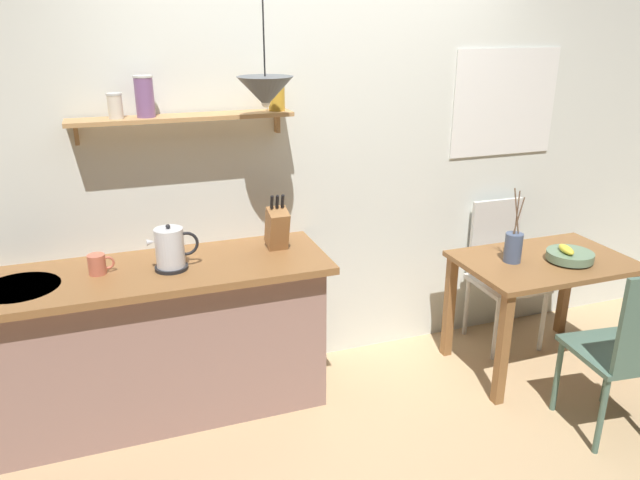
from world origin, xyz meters
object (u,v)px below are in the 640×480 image
Objects in this scene: electric_kettle at (171,249)px; knife_block at (277,228)px; dining_table at (543,277)px; dining_chair_far at (501,266)px; pendant_lamp at (265,92)px; dining_chair_near at (627,348)px; twig_vase at (513,247)px; fruit_bowl at (569,255)px; coffee_mug_by_sink at (98,264)px.

electric_kettle is 0.81× the size of knife_block.
dining_table is 0.39m from dining_chair_far.
pendant_lamp reaches higher than dining_table.
twig_vase is (-0.15, 0.78, 0.29)m from dining_chair_near.
fruit_bowl is (0.11, -0.08, 0.16)m from dining_table.
twig_vase is 1.44× the size of knife_block.
dining_table is at bearing 143.54° from fruit_bowl.
dining_chair_near is at bearing -95.40° from dining_table.
dining_chair_far is at bearing 4.36° from electric_kettle.
coffee_mug_by_sink reaches higher than dining_chair_far.
pendant_lamp is (-0.07, -0.11, 0.75)m from knife_block.
dining_chair_far is 1.66m from knife_block.
dining_table is at bearing -5.72° from electric_kettle.
dining_table is 3.73× the size of fruit_bowl.
coffee_mug_by_sink is (-2.48, 1.03, 0.40)m from dining_chair_near.
twig_vase is at bearing 100.53° from dining_chair_near.
twig_vase is 0.83× the size of pendant_lamp.
dining_chair_near reaches higher than dining_chair_far.
dining_chair_near is 1.92m from knife_block.
dining_chair_far is 2.10× the size of twig_vase.
coffee_mug_by_sink reaches higher than fruit_bowl.
coffee_mug_by_sink reaches higher than dining_table.
knife_block is at bearing 145.24° from dining_chair_near.
dining_table is 1.06× the size of dining_chair_far.
fruit_bowl is (0.13, -0.47, 0.24)m from dining_chair_far.
dining_chair_near is (-0.07, -0.75, -0.07)m from dining_table.
dining_table is at bearing -87.35° from dining_chair_far.
dining_table is 0.21m from fruit_bowl.
fruit_bowl reaches higher than dining_table.
twig_vase is at bearing -6.03° from coffee_mug_by_sink.
fruit_bowl is 1.77m from knife_block.
dining_chair_far is 0.54m from fruit_bowl.
pendant_lamp is at bearing 173.34° from twig_vase.
dining_table is at bearing -11.11° from knife_block.
dining_chair_far is (0.05, 1.13, -0.01)m from dining_chair_near.
knife_block is at bearing 56.56° from pendant_lamp.
pendant_lamp is (0.52, -0.01, 0.77)m from electric_kettle.
dining_chair_far is 3.73× the size of electric_kettle.
dining_chair_far reaches higher than fruit_bowl.
dining_table is at bearing -7.02° from pendant_lamp.
coffee_mug_by_sink is at bearing -177.68° from dining_chair_far.
knife_block reaches higher than coffee_mug_by_sink.
dining_chair_near is 1.01× the size of dining_chair_far.
fruit_bowl is 1.06× the size of electric_kettle.
twig_vase is at bearing -5.31° from electric_kettle.
dining_chair_near is 0.73m from fruit_bowl.
twig_vase reaches higher than electric_kettle.
electric_kettle is (-2.12, 0.97, 0.46)m from dining_chair_near.
pendant_lamp reaches higher than knife_block.
pendant_lamp reaches higher than coffee_mug_by_sink.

